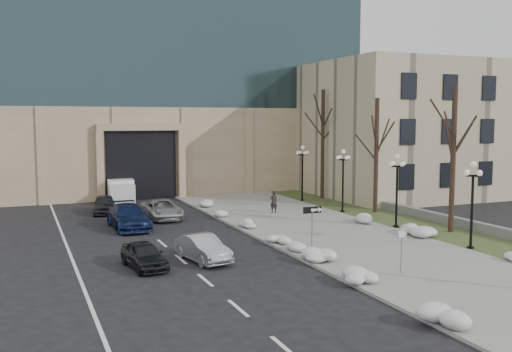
{
  "coord_description": "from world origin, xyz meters",
  "views": [
    {
      "loc": [
        -13.79,
        -17.11,
        6.95
      ],
      "look_at": [
        -0.4,
        14.85,
        3.5
      ],
      "focal_mm": 40.0,
      "sensor_mm": 36.0,
      "label": 1
    }
  ],
  "objects_px": {
    "car_b": "(202,248)",
    "pedestrian": "(274,202)",
    "car_d": "(162,209)",
    "lamppost_a": "(472,193)",
    "car_a": "(144,255)",
    "lamppost_d": "(302,166)",
    "one_way_sign": "(315,216)",
    "lamppost_c": "(343,172)",
    "car_c": "(129,217)",
    "car_e": "(104,204)",
    "keep_sign": "(402,241)",
    "box_truck": "(120,190)",
    "lamppost_b": "(397,181)"
  },
  "relations": [
    {
      "from": "car_a",
      "to": "keep_sign",
      "type": "relative_size",
      "value": 1.75
    },
    {
      "from": "car_b",
      "to": "lamppost_a",
      "type": "relative_size",
      "value": 0.83
    },
    {
      "from": "car_a",
      "to": "lamppost_d",
      "type": "relative_size",
      "value": 0.76
    },
    {
      "from": "box_truck",
      "to": "lamppost_a",
      "type": "relative_size",
      "value": 1.31
    },
    {
      "from": "lamppost_b",
      "to": "box_truck",
      "type": "bearing_deg",
      "value": 125.67
    },
    {
      "from": "box_truck",
      "to": "lamppost_c",
      "type": "distance_m",
      "value": 19.45
    },
    {
      "from": "car_c",
      "to": "car_e",
      "type": "xyz_separation_m",
      "value": [
        -0.6,
        6.65,
        -0.08
      ]
    },
    {
      "from": "car_a",
      "to": "car_d",
      "type": "height_order",
      "value": "car_d"
    },
    {
      "from": "car_a",
      "to": "lamppost_b",
      "type": "height_order",
      "value": "lamppost_b"
    },
    {
      "from": "one_way_sign",
      "to": "keep_sign",
      "type": "xyz_separation_m",
      "value": [
        2.32,
        -3.76,
        -0.7
      ]
    },
    {
      "from": "car_b",
      "to": "car_c",
      "type": "relative_size",
      "value": 0.75
    },
    {
      "from": "box_truck",
      "to": "lamppost_d",
      "type": "height_order",
      "value": "lamppost_d"
    },
    {
      "from": "car_a",
      "to": "box_truck",
      "type": "xyz_separation_m",
      "value": [
        2.68,
        23.15,
        0.31
      ]
    },
    {
      "from": "pedestrian",
      "to": "lamppost_d",
      "type": "xyz_separation_m",
      "value": [
        4.93,
        4.98,
        2.13
      ]
    },
    {
      "from": "one_way_sign",
      "to": "keep_sign",
      "type": "relative_size",
      "value": 1.3
    },
    {
      "from": "keep_sign",
      "to": "lamppost_d",
      "type": "relative_size",
      "value": 0.44
    },
    {
      "from": "pedestrian",
      "to": "box_truck",
      "type": "bearing_deg",
      "value": -56.43
    },
    {
      "from": "keep_sign",
      "to": "car_d",
      "type": "bearing_deg",
      "value": 127.03
    },
    {
      "from": "car_e",
      "to": "car_b",
      "type": "bearing_deg",
      "value": -73.81
    },
    {
      "from": "lamppost_d",
      "to": "lamppost_a",
      "type": "bearing_deg",
      "value": -90.0
    },
    {
      "from": "car_d",
      "to": "pedestrian",
      "type": "relative_size",
      "value": 2.96
    },
    {
      "from": "one_way_sign",
      "to": "lamppost_d",
      "type": "xyz_separation_m",
      "value": [
        8.75,
        18.3,
        0.84
      ]
    },
    {
      "from": "keep_sign",
      "to": "lamppost_d",
      "type": "xyz_separation_m",
      "value": [
        6.43,
        22.05,
        1.54
      ]
    },
    {
      "from": "car_b",
      "to": "car_d",
      "type": "height_order",
      "value": "car_d"
    },
    {
      "from": "car_d",
      "to": "car_e",
      "type": "height_order",
      "value": "car_e"
    },
    {
      "from": "pedestrian",
      "to": "car_c",
      "type": "bearing_deg",
      "value": 2.43
    },
    {
      "from": "car_c",
      "to": "lamppost_d",
      "type": "xyz_separation_m",
      "value": [
        15.72,
        6.33,
        2.31
      ]
    },
    {
      "from": "one_way_sign",
      "to": "lamppost_c",
      "type": "relative_size",
      "value": 0.57
    },
    {
      "from": "car_e",
      "to": "lamppost_d",
      "type": "xyz_separation_m",
      "value": [
        16.32,
        -0.32,
        2.39
      ]
    },
    {
      "from": "car_d",
      "to": "one_way_sign",
      "type": "xyz_separation_m",
      "value": [
        4.16,
        -14.71,
        1.55
      ]
    },
    {
      "from": "keep_sign",
      "to": "lamppost_c",
      "type": "relative_size",
      "value": 0.44
    },
    {
      "from": "car_b",
      "to": "pedestrian",
      "type": "xyz_separation_m",
      "value": [
        8.97,
        11.24,
        0.29
      ]
    },
    {
      "from": "keep_sign",
      "to": "lamppost_d",
      "type": "height_order",
      "value": "lamppost_d"
    },
    {
      "from": "car_b",
      "to": "box_truck",
      "type": "bearing_deg",
      "value": 80.28
    },
    {
      "from": "car_b",
      "to": "car_c",
      "type": "distance_m",
      "value": 10.06
    },
    {
      "from": "car_e",
      "to": "pedestrian",
      "type": "height_order",
      "value": "pedestrian"
    },
    {
      "from": "box_truck",
      "to": "keep_sign",
      "type": "distance_m",
      "value": 29.76
    },
    {
      "from": "car_c",
      "to": "pedestrian",
      "type": "xyz_separation_m",
      "value": [
        10.79,
        1.35,
        0.17
      ]
    },
    {
      "from": "keep_sign",
      "to": "lamppost_a",
      "type": "bearing_deg",
      "value": 39.35
    },
    {
      "from": "car_d",
      "to": "lamppost_a",
      "type": "height_order",
      "value": "lamppost_a"
    },
    {
      "from": "car_d",
      "to": "lamppost_a",
      "type": "relative_size",
      "value": 1.02
    },
    {
      "from": "car_a",
      "to": "car_b",
      "type": "relative_size",
      "value": 0.92
    },
    {
      "from": "lamppost_c",
      "to": "one_way_sign",
      "type": "bearing_deg",
      "value": -126.56
    },
    {
      "from": "car_e",
      "to": "lamppost_c",
      "type": "xyz_separation_m",
      "value": [
        16.32,
        -6.82,
        2.39
      ]
    },
    {
      "from": "car_a",
      "to": "one_way_sign",
      "type": "xyz_separation_m",
      "value": [
        8.07,
        -1.83,
        1.61
      ]
    },
    {
      "from": "car_e",
      "to": "lamppost_b",
      "type": "bearing_deg",
      "value": -31.35
    },
    {
      "from": "one_way_sign",
      "to": "pedestrian",
      "type": "bearing_deg",
      "value": 76.65
    },
    {
      "from": "car_b",
      "to": "keep_sign",
      "type": "bearing_deg",
      "value": -48.26
    },
    {
      "from": "one_way_sign",
      "to": "lamppost_b",
      "type": "height_order",
      "value": "lamppost_b"
    },
    {
      "from": "car_c",
      "to": "one_way_sign",
      "type": "bearing_deg",
      "value": -61.56
    }
  ]
}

